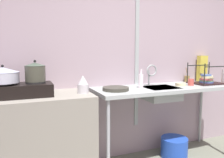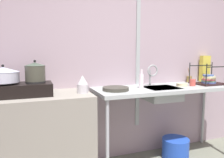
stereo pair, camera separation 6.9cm
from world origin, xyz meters
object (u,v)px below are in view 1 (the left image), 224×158
Objects in this scene: sink_basin at (160,93)px; bottle_by_sink at (141,80)px; cup_by_rack at (191,82)px; pot_on_left_burner at (3,75)px; cereal_box at (202,68)px; faucet at (151,72)px; utensil_jar at (187,79)px; small_bowl_on_drainboard at (180,84)px; percolator at (83,85)px; stove at (20,90)px; bucket_on_floor at (174,147)px; frying_pan at (116,89)px; dish_rack at (206,80)px; pot_on_right_burner at (35,72)px.

bottle_by_sink is (-0.25, 0.03, 0.16)m from sink_basin.
cup_by_rack reaches higher than sink_basin.
cereal_box reaches higher than pot_on_left_burner.
cereal_box is at bearing 11.61° from bottle_by_sink.
utensil_jar is (0.65, 0.11, -0.13)m from faucet.
bottle_by_sink reaches higher than small_bowl_on_drainboard.
percolator is 2.18× the size of cup_by_rack.
cup_by_rack is at bearing -7.35° from small_bowl_on_drainboard.
percolator is at bearing -169.00° from faucet.
stove is at bearing 178.90° from small_bowl_on_drainboard.
pot_on_left_burner is at bearing 178.54° from cup_by_rack.
percolator is (0.58, -0.05, 0.02)m from stove.
sink_basin is 1.18× the size of bucket_on_floor.
percolator is 1.57m from utensil_jar.
faucet reaches higher than sink_basin.
cereal_box is at bearing 32.62° from cup_by_rack.
bottle_by_sink is 1.01m from bucket_on_floor.
cereal_box reaches higher than sink_basin.
stove reaches higher than cup_by_rack.
utensil_jar reaches higher than stove.
small_bowl_on_drainboard is (0.28, -0.01, 0.09)m from sink_basin.
bucket_on_floor is at bearing 4.83° from sink_basin.
faucet is at bearing -170.60° from utensil_jar.
stove reaches higher than sink_basin.
cereal_box is at bearing 0.62° from utensil_jar.
utensil_jar is (1.19, 0.26, 0.03)m from frying_pan.
sink_basin is at bearing -0.91° from pot_on_left_burner.
percolator is at bearing -175.49° from bottle_by_sink.
cereal_box is (2.39, 0.24, 0.12)m from stove.
sink_basin is 0.29m from small_bowl_on_drainboard.
dish_rack is 1.99× the size of utensil_jar.
bucket_on_floor is (1.62, -0.01, -1.02)m from pot_on_right_burner.
pot_on_right_burner is at bearing 173.79° from percolator.
frying_pan is (0.80, -0.03, -0.21)m from pot_on_right_burner.
dish_rack is (1.66, 0.05, -0.04)m from percolator.
dish_rack reaches higher than stove.
cereal_box is (0.91, 0.11, 0.01)m from faucet.
cereal_box is (0.88, 0.26, 0.25)m from sink_basin.
stove is at bearing 178.18° from frying_pan.
small_bowl_on_drainboard reaches higher than bucket_on_floor.
faucet is at bearing 103.56° from sink_basin.
dish_rack is 0.30m from cup_by_rack.
bottle_by_sink reaches higher than bucket_on_floor.
stove is 2.24m from dish_rack.
bottle_by_sink is at bearing 179.49° from dish_rack.
pot_on_left_burner is at bearing 180.00° from pot_on_right_burner.
faucet is at bearing 11.00° from percolator.
dish_rack is at bearing 1.58° from percolator.
pot_on_right_burner is at bearing 178.81° from small_bowl_on_drainboard.
pot_on_right_burner reaches higher than percolator.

